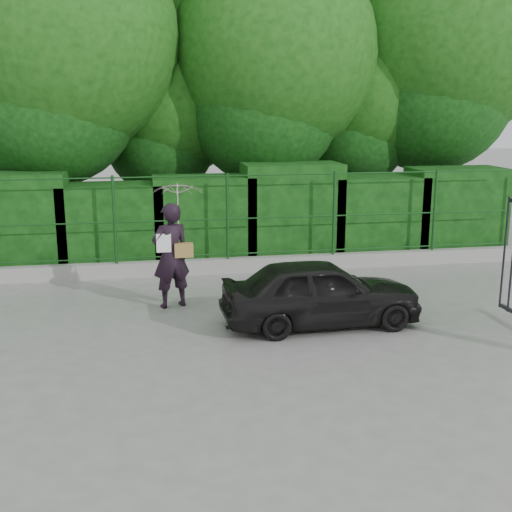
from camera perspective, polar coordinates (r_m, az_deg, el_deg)
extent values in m
plane|color=gray|center=(9.32, -1.22, -8.53)|extent=(80.00, 80.00, 0.00)
cube|color=#9E9E99|center=(13.52, -4.19, -0.92)|extent=(14.00, 0.25, 0.30)
cylinder|color=#134015|center=(13.25, -12.47, 3.15)|extent=(0.06, 0.06, 1.80)
cylinder|color=#134015|center=(13.35, -2.55, 3.52)|extent=(0.06, 0.06, 1.80)
cylinder|color=#134015|center=(13.84, 6.95, 3.78)|extent=(0.06, 0.06, 1.80)
cylinder|color=#134015|center=(14.67, 15.59, 3.93)|extent=(0.06, 0.06, 1.80)
cylinder|color=#134015|center=(13.47, -4.21, 0.11)|extent=(13.60, 0.03, 0.03)
cylinder|color=#134015|center=(13.32, -4.26, 3.25)|extent=(13.60, 0.03, 0.03)
cylinder|color=#134015|center=(13.19, -4.33, 7.11)|extent=(13.60, 0.03, 0.03)
cube|color=black|center=(14.50, -20.62, 2.83)|extent=(2.20, 1.20, 2.09)
cube|color=black|center=(14.29, -12.68, 2.66)|extent=(2.20, 1.20, 1.81)
cube|color=black|center=(14.33, -4.67, 3.22)|extent=(2.20, 1.20, 1.94)
cube|color=black|center=(14.63, 3.16, 3.96)|extent=(2.20, 1.20, 2.19)
cube|color=black|center=(15.23, 10.51, 3.51)|extent=(2.20, 1.20, 1.87)
cube|color=black|center=(16.03, 17.25, 3.90)|extent=(2.20, 1.20, 2.02)
cylinder|color=black|center=(15.88, -16.33, 8.39)|extent=(0.36, 0.36, 4.50)
sphere|color=#14470F|center=(15.90, -16.99, 18.11)|extent=(5.40, 5.40, 5.40)
cylinder|color=black|center=(17.16, -7.37, 7.04)|extent=(0.36, 0.36, 3.25)
sphere|color=#14470F|center=(17.07, -7.56, 13.56)|extent=(3.90, 3.90, 3.90)
cylinder|color=black|center=(16.44, 1.60, 8.62)|extent=(0.36, 0.36, 4.25)
sphere|color=#14470F|center=(16.43, 1.66, 17.52)|extent=(5.10, 5.10, 5.10)
cylinder|color=black|center=(17.81, 9.09, 7.61)|extent=(0.36, 0.36, 3.50)
sphere|color=#14470F|center=(17.73, 9.35, 14.37)|extent=(4.20, 4.20, 4.20)
cylinder|color=black|center=(18.16, 15.64, 9.38)|extent=(0.36, 0.36, 4.75)
sphere|color=#14470F|center=(18.21, 16.23, 18.35)|extent=(5.70, 5.70, 5.70)
cylinder|color=black|center=(11.49, 21.20, 0.26)|extent=(0.04, 0.04, 1.90)
imported|color=black|center=(11.19, -7.57, 0.04)|extent=(0.77, 0.62, 1.84)
imported|color=#F9C4D9|center=(11.08, -6.95, 4.49)|extent=(0.85, 0.87, 0.78)
cube|color=olive|center=(11.10, -6.44, 0.52)|extent=(0.32, 0.15, 0.24)
cube|color=white|center=(11.01, -8.21, 1.14)|extent=(0.25, 0.02, 0.32)
imported|color=black|center=(10.32, 5.77, -3.21)|extent=(3.23, 1.39, 1.09)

